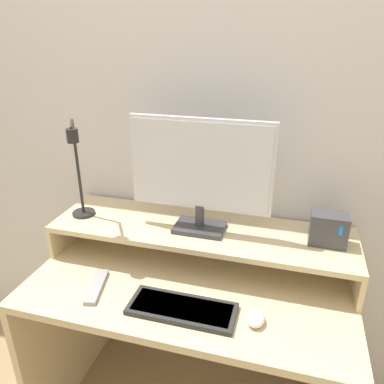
{
  "coord_description": "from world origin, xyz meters",
  "views": [
    {
      "loc": [
        0.33,
        -0.8,
        1.62
      ],
      "look_at": [
        -0.0,
        0.35,
        1.1
      ],
      "focal_mm": 35.0,
      "sensor_mm": 36.0,
      "label": 1
    }
  ],
  "objects": [
    {
      "name": "wall_back",
      "position": [
        0.0,
        0.68,
        1.25
      ],
      "size": [
        6.0,
        0.05,
        2.5
      ],
      "color": "silver",
      "rests_on": "ground_plane"
    },
    {
      "name": "desk",
      "position": [
        0.0,
        0.32,
        0.53
      ],
      "size": [
        1.21,
        0.64,
        0.75
      ],
      "color": "beige",
      "rests_on": "ground_plane"
    },
    {
      "name": "monitor_shelf",
      "position": [
        0.0,
        0.47,
        0.87
      ],
      "size": [
        1.21,
        0.34,
        0.15
      ],
      "color": "beige",
      "rests_on": "desk"
    },
    {
      "name": "monitor",
      "position": [
        -0.0,
        0.46,
        1.14
      ],
      "size": [
        0.54,
        0.13,
        0.45
      ],
      "color": "#38383D",
      "rests_on": "monitor_shelf"
    },
    {
      "name": "desk_lamp",
      "position": [
        -0.49,
        0.41,
        1.09
      ],
      "size": [
        0.14,
        0.19,
        0.41
      ],
      "color": "black",
      "rests_on": "monitor_shelf"
    },
    {
      "name": "router_dock",
      "position": [
        0.48,
        0.48,
        0.95
      ],
      "size": [
        0.13,
        0.09,
        0.12
      ],
      "color": "#3D3D42",
      "rests_on": "monitor_shelf"
    },
    {
      "name": "keyboard",
      "position": [
        0.02,
        0.15,
        0.76
      ],
      "size": [
        0.37,
        0.15,
        0.02
      ],
      "color": "#282828",
      "rests_on": "desk"
    },
    {
      "name": "mouse",
      "position": [
        0.27,
        0.16,
        0.76
      ],
      "size": [
        0.06,
        0.08,
        0.04
      ],
      "color": "white",
      "rests_on": "desk"
    },
    {
      "name": "remote_control",
      "position": [
        -0.32,
        0.18,
        0.75
      ],
      "size": [
        0.09,
        0.2,
        0.02
      ],
      "color": "#99999E",
      "rests_on": "desk"
    }
  ]
}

